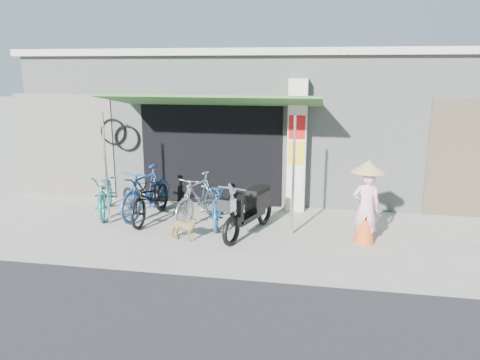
% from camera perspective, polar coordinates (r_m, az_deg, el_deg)
% --- Properties ---
extents(ground, '(80.00, 80.00, 0.00)m').
position_cam_1_polar(ground, '(8.85, 0.10, -7.86)').
color(ground, '#AEA89D').
rests_on(ground, ground).
extents(bicycle_shop, '(12.30, 5.30, 3.66)m').
position_cam_1_polar(bicycle_shop, '(13.36, 4.05, 7.52)').
color(bicycle_shop, gray).
rests_on(bicycle_shop, ground).
extents(shop_pillar, '(0.42, 0.44, 3.00)m').
position_cam_1_polar(shop_pillar, '(10.71, 6.96, 4.14)').
color(shop_pillar, beige).
rests_on(shop_pillar, ground).
extents(awning, '(4.60, 1.88, 2.72)m').
position_cam_1_polar(awning, '(10.05, -3.35, 9.43)').
color(awning, '#2F5E2A').
rests_on(awning, ground).
extents(neighbour_left, '(2.60, 0.06, 2.60)m').
position_cam_1_polar(neighbour_left, '(12.66, -20.55, 3.91)').
color(neighbour_left, '#6B665B').
rests_on(neighbour_left, ground).
extents(bike_teal, '(1.22, 1.96, 0.97)m').
position_cam_1_polar(bike_teal, '(10.93, -16.04, -1.54)').
color(bike_teal, '#197267').
rests_on(bike_teal, ground).
extents(bike_blue, '(0.92, 1.95, 1.13)m').
position_cam_1_polar(bike_blue, '(10.50, -11.32, -1.42)').
color(bike_blue, '#214997').
rests_on(bike_blue, ground).
extents(bike_black, '(0.73, 1.96, 1.02)m').
position_cam_1_polar(bike_black, '(10.27, -10.78, -2.06)').
color(bike_black, black).
rests_on(bike_black, ground).
extents(bike_silver, '(1.00, 1.84, 1.06)m').
position_cam_1_polar(bike_silver, '(10.01, -5.01, -2.16)').
color(bike_silver, '#BCBDC2').
rests_on(bike_silver, ground).
extents(bike_navy, '(0.90, 1.87, 0.94)m').
position_cam_1_polar(bike_navy, '(9.91, -2.60, -2.63)').
color(bike_navy, '#1F5391').
rests_on(bike_navy, ground).
extents(street_dog, '(0.63, 0.36, 0.51)m').
position_cam_1_polar(street_dog, '(8.99, -6.95, -5.90)').
color(street_dog, tan).
rests_on(street_dog, ground).
extents(moped, '(0.84, 1.91, 1.11)m').
position_cam_1_polar(moped, '(9.26, 1.23, -3.58)').
color(moped, black).
rests_on(moped, ground).
extents(nun, '(0.64, 0.64, 1.59)m').
position_cam_1_polar(nun, '(9.00, 15.16, -2.61)').
color(nun, '#FAA8B5').
rests_on(nun, ground).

